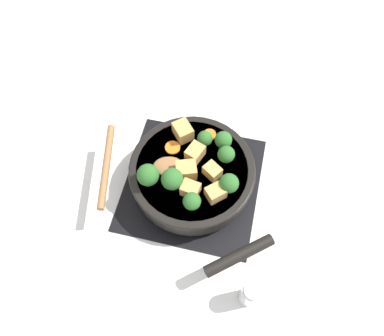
% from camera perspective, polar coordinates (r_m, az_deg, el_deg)
% --- Properties ---
extents(ground_plane, '(2.40, 2.40, 0.00)m').
position_cam_1_polar(ground_plane, '(0.89, -0.00, -2.49)').
color(ground_plane, silver).
extents(front_burner_grate, '(0.31, 0.31, 0.03)m').
position_cam_1_polar(front_burner_grate, '(0.88, -0.00, -2.16)').
color(front_burner_grate, black).
rests_on(front_burner_grate, ground_plane).
extents(skillet_pan, '(0.36, 0.34, 0.06)m').
position_cam_1_polar(skillet_pan, '(0.83, 0.07, -0.92)').
color(skillet_pan, black).
rests_on(skillet_pan, front_burner_grate).
extents(wooden_spoon, '(0.20, 0.20, 0.02)m').
position_cam_1_polar(wooden_spoon, '(0.82, -8.59, 0.31)').
color(wooden_spoon, olive).
rests_on(wooden_spoon, skillet_pan).
extents(tofu_cube_center_large, '(0.06, 0.06, 0.04)m').
position_cam_1_polar(tofu_cube_center_large, '(0.84, -1.39, 5.63)').
color(tofu_cube_center_large, tan).
rests_on(tofu_cube_center_large, skillet_pan).
extents(tofu_cube_near_handle, '(0.04, 0.04, 0.03)m').
position_cam_1_polar(tofu_cube_near_handle, '(0.80, 3.11, -0.49)').
color(tofu_cube_near_handle, tan).
rests_on(tofu_cube_near_handle, skillet_pan).
extents(tofu_cube_east_chunk, '(0.04, 0.04, 0.03)m').
position_cam_1_polar(tofu_cube_east_chunk, '(0.77, -0.23, -3.24)').
color(tofu_cube_east_chunk, tan).
rests_on(tofu_cube_east_chunk, skillet_pan).
extents(tofu_cube_west_chunk, '(0.05, 0.05, 0.03)m').
position_cam_1_polar(tofu_cube_west_chunk, '(0.77, 3.63, -3.77)').
color(tofu_cube_west_chunk, tan).
rests_on(tofu_cube_west_chunk, skillet_pan).
extents(tofu_cube_back_piece, '(0.05, 0.04, 0.03)m').
position_cam_1_polar(tofu_cube_back_piece, '(0.81, 0.53, 2.32)').
color(tofu_cube_back_piece, tan).
rests_on(tofu_cube_back_piece, skillet_pan).
extents(tofu_cube_front_piece, '(0.05, 0.05, 0.03)m').
position_cam_1_polar(tofu_cube_front_piece, '(0.79, -0.88, -0.35)').
color(tofu_cube_front_piece, tan).
rests_on(tofu_cube_front_piece, skillet_pan).
extents(broccoli_floret_near_spoon, '(0.04, 0.04, 0.05)m').
position_cam_1_polar(broccoli_floret_near_spoon, '(0.77, 5.64, -2.35)').
color(broccoli_floret_near_spoon, '#709956').
rests_on(broccoli_floret_near_spoon, skillet_pan).
extents(broccoli_floret_center_top, '(0.04, 0.04, 0.05)m').
position_cam_1_polar(broccoli_floret_center_top, '(0.80, 5.23, 2.07)').
color(broccoli_floret_center_top, '#709956').
rests_on(broccoli_floret_center_top, skillet_pan).
extents(broccoli_floret_east_rim, '(0.05, 0.05, 0.05)m').
position_cam_1_polar(broccoli_floret_east_rim, '(0.77, -3.04, -1.72)').
color(broccoli_floret_east_rim, '#709956').
rests_on(broccoli_floret_east_rim, skillet_pan).
extents(broccoli_floret_west_rim, '(0.04, 0.04, 0.04)m').
position_cam_1_polar(broccoli_floret_west_rim, '(0.75, -0.02, -5.10)').
color(broccoli_floret_west_rim, '#709956').
rests_on(broccoli_floret_west_rim, skillet_pan).
extents(broccoli_floret_north_edge, '(0.03, 0.03, 0.04)m').
position_cam_1_polar(broccoli_floret_north_edge, '(0.82, 1.98, 4.50)').
color(broccoli_floret_north_edge, '#709956').
rests_on(broccoli_floret_north_edge, skillet_pan).
extents(broccoli_floret_south_cluster, '(0.05, 0.05, 0.05)m').
position_cam_1_polar(broccoli_floret_south_cluster, '(0.78, -6.72, -1.08)').
color(broccoli_floret_south_cluster, '#709956').
rests_on(broccoli_floret_south_cluster, skillet_pan).
extents(broccoli_floret_mid_floret, '(0.04, 0.04, 0.05)m').
position_cam_1_polar(broccoli_floret_mid_floret, '(0.82, 4.80, 4.26)').
color(broccoli_floret_mid_floret, '#709956').
rests_on(broccoli_floret_mid_floret, skillet_pan).
extents(carrot_slice_orange_thin, '(0.03, 0.03, 0.01)m').
position_cam_1_polar(carrot_slice_orange_thin, '(0.84, -2.97, 3.11)').
color(carrot_slice_orange_thin, orange).
rests_on(carrot_slice_orange_thin, skillet_pan).
extents(carrot_slice_near_center, '(0.03, 0.03, 0.01)m').
position_cam_1_polar(carrot_slice_near_center, '(0.86, 2.70, 5.11)').
color(carrot_slice_near_center, orange).
rests_on(carrot_slice_near_center, skillet_pan).
extents(salt_shaker, '(0.04, 0.04, 0.09)m').
position_cam_1_polar(salt_shaker, '(0.78, 8.82, -18.47)').
color(salt_shaker, white).
rests_on(salt_shaker, ground_plane).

